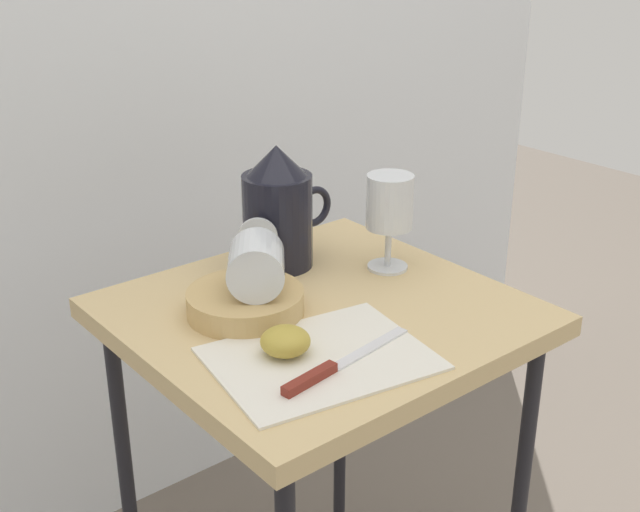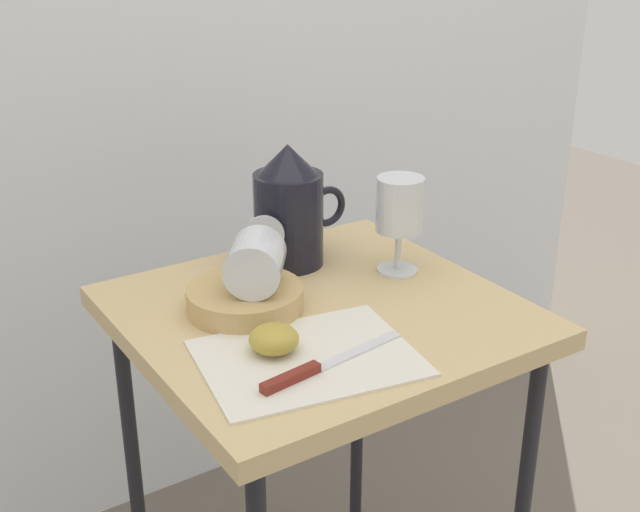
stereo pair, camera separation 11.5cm
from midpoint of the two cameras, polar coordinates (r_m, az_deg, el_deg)
table at (r=1.22m, az=2.72°, el=-6.53°), size 0.53×0.51×0.69m
linen_napkin at (r=1.06m, az=2.29°, el=-7.11°), size 0.30×0.25×0.00m
basket_tray at (r=1.17m, az=-2.38°, el=-3.02°), size 0.17×0.17×0.03m
pitcher at (r=1.30m, az=0.41°, el=2.70°), size 0.16×0.11×0.20m
wine_glass_upright at (r=1.28m, az=8.09°, el=3.11°), size 0.07×0.07×0.15m
wine_glass_tipped_near at (r=1.15m, az=-1.59°, el=-0.43°), size 0.15×0.16×0.08m
apple_half_left at (r=1.06m, az=-0.07°, el=-5.82°), size 0.06×0.06×0.04m
knife at (r=1.02m, az=2.82°, el=-7.84°), size 0.22×0.05×0.01m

